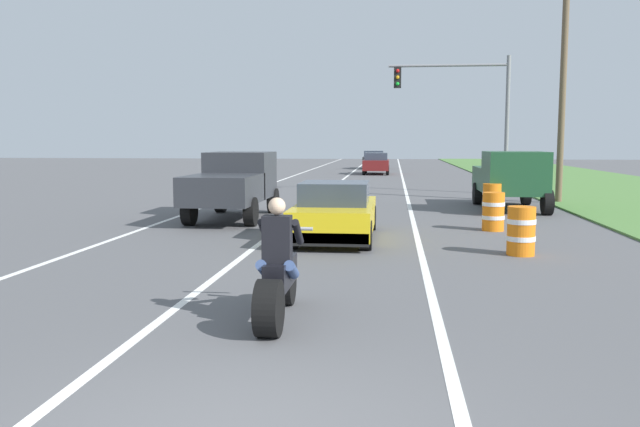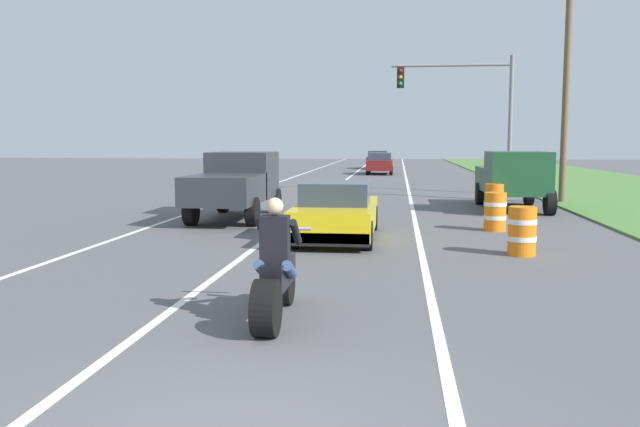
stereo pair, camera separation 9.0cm
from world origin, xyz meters
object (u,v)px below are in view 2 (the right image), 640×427
object	(u,v)px
construction_barrel_nearest	(522,231)
traffic_light_mast_near	(472,101)
distant_car_further_ahead	(378,159)
motorcycle_with_rider	(275,277)
sports_car_yellow	(336,213)
pickup_truck_right_shoulder_dark_green	(513,177)
construction_barrel_far	(494,200)
pickup_truck_left_lane_dark_grey	(236,182)
distant_car_far_ahead	(380,163)
construction_barrel_mid	(495,212)

from	to	relation	value
construction_barrel_nearest	traffic_light_mast_near	bearing A→B (deg)	87.67
construction_barrel_nearest	distant_car_further_ahead	xyz separation A→B (m)	(-4.21, 41.43, 0.27)
motorcycle_with_rider	sports_car_yellow	xyz separation A→B (m)	(0.10, 7.30, 0.04)
pickup_truck_right_shoulder_dark_green	construction_barrel_far	world-z (taller)	pickup_truck_right_shoulder_dark_green
traffic_light_mast_near	pickup_truck_left_lane_dark_grey	bearing A→B (deg)	-127.45
motorcycle_with_rider	distant_car_far_ahead	world-z (taller)	motorcycle_with_rider
pickup_truck_right_shoulder_dark_green	construction_barrel_mid	distance (m)	5.78
construction_barrel_nearest	distant_car_further_ahead	distance (m)	41.64
traffic_light_mast_near	distant_car_far_ahead	world-z (taller)	traffic_light_mast_near
sports_car_yellow	pickup_truck_left_lane_dark_grey	distance (m)	5.01
pickup_truck_left_lane_dark_grey	distant_car_far_ahead	xyz separation A→B (m)	(3.55, 26.95, -0.33)
sports_car_yellow	traffic_light_mast_near	bearing A→B (deg)	71.87
traffic_light_mast_near	distant_car_far_ahead	size ratio (longest dim) A/B	1.50
motorcycle_with_rider	distant_car_further_ahead	size ratio (longest dim) A/B	0.55
sports_car_yellow	pickup_truck_left_lane_dark_grey	size ratio (longest dim) A/B	0.90
construction_barrel_far	traffic_light_mast_near	bearing A→B (deg)	88.80
pickup_truck_right_shoulder_dark_green	distant_car_further_ahead	size ratio (longest dim) A/B	1.20
construction_barrel_nearest	construction_barrel_far	size ratio (longest dim) A/B	1.00
sports_car_yellow	construction_barrel_mid	bearing A→B (deg)	25.57
traffic_light_mast_near	distant_car_far_ahead	distance (m)	17.42
pickup_truck_left_lane_dark_grey	construction_barrel_mid	world-z (taller)	pickup_truck_left_lane_dark_grey
sports_car_yellow	pickup_truck_left_lane_dark_grey	bearing A→B (deg)	132.50
pickup_truck_left_lane_dark_grey	pickup_truck_right_shoulder_dark_green	xyz separation A→B (m)	(8.69, 3.80, 0.00)
motorcycle_with_rider	pickup_truck_left_lane_dark_grey	xyz separation A→B (m)	(-3.27, 10.98, 0.51)
distant_car_further_ahead	construction_barrel_far	bearing A→B (deg)	-82.22
pickup_truck_left_lane_dark_grey	distant_car_far_ahead	size ratio (longest dim) A/B	1.20
motorcycle_with_rider	distant_car_further_ahead	world-z (taller)	motorcycle_with_rider
motorcycle_with_rider	pickup_truck_right_shoulder_dark_green	size ratio (longest dim) A/B	0.46
distant_car_far_ahead	distant_car_further_ahead	distance (m)	9.00
traffic_light_mast_near	distant_car_further_ahead	xyz separation A→B (m)	(-4.86, 25.52, -3.27)
construction_barrel_nearest	pickup_truck_right_shoulder_dark_green	bearing A→B (deg)	81.70
sports_car_yellow	construction_barrel_nearest	xyz separation A→B (m)	(3.97, -1.80, -0.13)
motorcycle_with_rider	distant_car_far_ahead	distance (m)	37.93
motorcycle_with_rider	sports_car_yellow	size ratio (longest dim) A/B	0.51
pickup_truck_right_shoulder_dark_green	construction_barrel_far	bearing A→B (deg)	-113.15
pickup_truck_left_lane_dark_grey	pickup_truck_right_shoulder_dark_green	distance (m)	9.49
construction_barrel_far	construction_barrel_nearest	bearing A→B (deg)	-93.68
sports_car_yellow	distant_car_far_ahead	bearing A→B (deg)	89.67
construction_barrel_mid	distant_car_further_ahead	distance (m)	37.96
sports_car_yellow	distant_car_far_ahead	distance (m)	30.63
motorcycle_with_rider	pickup_truck_left_lane_dark_grey	distance (m)	11.47
motorcycle_with_rider	construction_barrel_mid	xyz separation A→B (m)	(4.06, 9.20, -0.09)
motorcycle_with_rider	pickup_truck_right_shoulder_dark_green	xyz separation A→B (m)	(5.42, 14.78, 0.51)
traffic_light_mast_near	construction_barrel_far	xyz separation A→B (m)	(-0.18, -8.71, -3.54)
pickup_truck_left_lane_dark_grey	distant_car_far_ahead	bearing A→B (deg)	82.50
sports_car_yellow	construction_barrel_nearest	size ratio (longest dim) A/B	4.30
distant_car_further_ahead	traffic_light_mast_near	bearing A→B (deg)	-79.22
traffic_light_mast_near	distant_car_far_ahead	xyz separation A→B (m)	(-4.44, 16.53, -3.27)
sports_car_yellow	construction_barrel_far	bearing A→B (deg)	50.60
distant_car_further_ahead	motorcycle_with_rider	bearing A→B (deg)	-89.82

